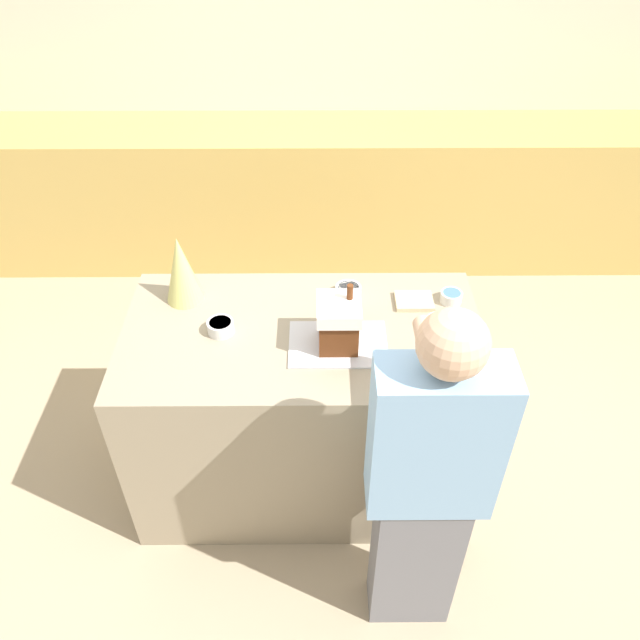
{
  "coord_description": "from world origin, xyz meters",
  "views": [
    {
      "loc": [
        0.06,
        -1.91,
        2.59
      ],
      "look_at": [
        0.07,
        0.0,
        0.99
      ],
      "focal_mm": 35.0,
      "sensor_mm": 36.0,
      "label": 1
    }
  ],
  "objects": [
    {
      "name": "decorative_tree",
      "position": [
        -0.51,
        0.22,
        1.08
      ],
      "size": [
        0.16,
        0.16,
        0.31
      ],
      "color": "#DBD675",
      "rests_on": "kitchen_island"
    },
    {
      "name": "candy_bowl_center_rear",
      "position": [
        0.63,
        0.19,
        0.95
      ],
      "size": [
        0.09,
        0.09,
        0.05
      ],
      "color": "silver",
      "rests_on": "kitchen_island"
    },
    {
      "name": "wall_back",
      "position": [
        0.0,
        2.28,
        1.3
      ],
      "size": [
        8.0,
        0.05,
        2.6
      ],
      "color": "beige",
      "rests_on": "ground_plane"
    },
    {
      "name": "back_cabinet_block",
      "position": [
        0.0,
        1.95,
        0.48
      ],
      "size": [
        6.0,
        0.6,
        0.96
      ],
      "color": "tan",
      "rests_on": "ground_plane"
    },
    {
      "name": "baking_tray",
      "position": [
        0.14,
        -0.08,
        0.93
      ],
      "size": [
        0.39,
        0.27,
        0.01
      ],
      "color": "silver",
      "rests_on": "kitchen_island"
    },
    {
      "name": "kitchen_island",
      "position": [
        0.0,
        0.0,
        0.46
      ],
      "size": [
        1.48,
        0.81,
        0.93
      ],
      "color": "gray",
      "rests_on": "ground_plane"
    },
    {
      "name": "ground_plane",
      "position": [
        0.0,
        0.0,
        0.0
      ],
      "size": [
        12.0,
        12.0,
        0.0
      ],
      "primitive_type": "plane",
      "color": "tan"
    },
    {
      "name": "candy_bowl_far_left",
      "position": [
        0.2,
        0.24,
        0.95
      ],
      "size": [
        0.11,
        0.11,
        0.04
      ],
      "color": "silver",
      "rests_on": "kitchen_island"
    },
    {
      "name": "person",
      "position": [
        0.43,
        -0.66,
        0.81
      ],
      "size": [
        0.41,
        0.51,
        1.56
      ],
      "color": "slate",
      "rests_on": "ground_plane"
    },
    {
      "name": "cookbook",
      "position": [
        0.48,
        0.18,
        0.94
      ],
      "size": [
        0.16,
        0.13,
        0.02
      ],
      "color": "#CCB78C",
      "rests_on": "kitchen_island"
    },
    {
      "name": "gingerbread_house",
      "position": [
        0.14,
        -0.08,
        1.04
      ],
      "size": [
        0.17,
        0.18,
        0.27
      ],
      "color": "#5B2D14",
      "rests_on": "baking_tray"
    },
    {
      "name": "candy_bowl_far_right",
      "position": [
        0.57,
        0.02,
        0.94
      ],
      "size": [
        0.13,
        0.13,
        0.04
      ],
      "color": "white",
      "rests_on": "kitchen_island"
    },
    {
      "name": "candy_bowl_front_corner",
      "position": [
        -0.33,
        -0.0,
        0.95
      ],
      "size": [
        0.11,
        0.11,
        0.05
      ],
      "color": "silver",
      "rests_on": "kitchen_island"
    }
  ]
}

